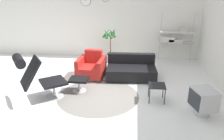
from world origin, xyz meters
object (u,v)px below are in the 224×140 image
crt_television (203,101)px  shelf_unit (175,38)px  ottoman (79,82)px  side_table (157,87)px  couch_low (131,70)px  potted_plant (110,47)px  armchair_red (92,68)px  lounge_chair (35,73)px

crt_television → shelf_unit: (-0.07, 3.57, 0.52)m
ottoman → side_table: size_ratio=1.16×
side_table → crt_television: bearing=-28.7°
couch_low → potted_plant: (-0.78, 1.40, 0.31)m
ottoman → side_table: side_table is taller
armchair_red → shelf_unit: shelf_unit is taller
armchair_red → crt_television: bearing=150.9°
armchair_red → potted_plant: size_ratio=0.70×
lounge_chair → side_table: lounge_chair is taller
lounge_chair → couch_low: bearing=91.6°
lounge_chair → potted_plant: bearing=119.8°
side_table → shelf_unit: size_ratio=0.23×
crt_television → potted_plant: size_ratio=0.48×
shelf_unit → ottoman: bearing=-135.4°
armchair_red → couch_low: 1.18m
armchair_red → couch_low: bearing=-173.1°
lounge_chair → ottoman: lounge_chair is taller
lounge_chair → ottoman: 1.12m
armchair_red → side_table: size_ratio=2.17×
lounge_chair → couch_low: size_ratio=0.83×
lounge_chair → potted_plant: 3.36m
ottoman → potted_plant: bearing=77.8°
couch_low → crt_television: 2.42m
side_table → potted_plant: potted_plant is taller
potted_plant → side_table: bearing=-63.0°
ottoman → couch_low: couch_low is taller
shelf_unit → potted_plant: bearing=-172.5°
lounge_chair → shelf_unit: size_ratio=0.69×
armchair_red → potted_plant: potted_plant is taller
ottoman → couch_low: size_ratio=0.32×
ottoman → shelf_unit: size_ratio=0.27×
armchair_red → potted_plant: 1.52m
side_table → shelf_unit: shelf_unit is taller
armchair_red → shelf_unit: 3.22m
lounge_chair → side_table: (2.78, 0.29, -0.34)m
potted_plant → couch_low: bearing=-60.9°
couch_low → potted_plant: 1.63m
lounge_chair → potted_plant: potted_plant is taller
crt_television → shelf_unit: shelf_unit is taller
couch_low → side_table: bearing=112.1°
lounge_chair → armchair_red: lounge_chair is taller
ottoman → armchair_red: size_ratio=0.53×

